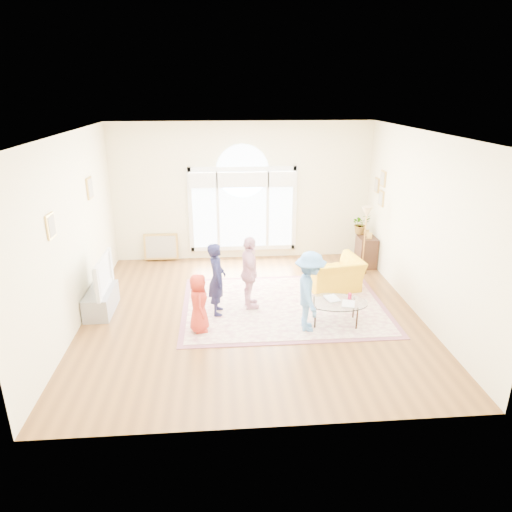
{
  "coord_description": "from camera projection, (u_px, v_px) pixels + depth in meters",
  "views": [
    {
      "loc": [
        -0.52,
        -7.45,
        3.87
      ],
      "look_at": [
        0.1,
        0.3,
        1.01
      ],
      "focal_mm": 32.0,
      "sensor_mm": 36.0,
      "label": 1
    }
  ],
  "objects": [
    {
      "name": "armchair",
      "position": [
        333.0,
        274.0,
        9.24
      ],
      "size": [
        1.18,
        1.07,
        0.68
      ],
      "primitive_type": "imported",
      "rotation": [
        0.0,
        0.0,
        3.31
      ],
      "color": "yellow",
      "rests_on": "ground"
    },
    {
      "name": "television",
      "position": [
        98.0,
        274.0,
        8.17
      ],
      "size": [
        0.17,
        1.11,
        0.64
      ],
      "color": "black",
      "rests_on": "tv_console"
    },
    {
      "name": "leaning_picture",
      "position": [
        162.0,
        260.0,
        10.91
      ],
      "size": [
        0.8,
        0.14,
        0.62
      ],
      "primitive_type": "cube",
      "rotation": [
        -0.14,
        0.0,
        0.0
      ],
      "color": "tan",
      "rests_on": "ground"
    },
    {
      "name": "side_cabinet",
      "position": [
        366.0,
        252.0,
        10.44
      ],
      "size": [
        0.4,
        0.5,
        0.7
      ],
      "primitive_type": "cube",
      "color": "black",
      "rests_on": "ground"
    },
    {
      "name": "child_blue",
      "position": [
        310.0,
        292.0,
        7.55
      ],
      "size": [
        0.57,
        0.92,
        1.38
      ],
      "primitive_type": "imported",
      "rotation": [
        0.0,
        0.0,
        1.5
      ],
      "color": "#5085C7",
      "rests_on": "area_rug"
    },
    {
      "name": "tv_console",
      "position": [
        101.0,
        301.0,
        8.35
      ],
      "size": [
        0.45,
        1.0,
        0.42
      ],
      "primitive_type": "cube",
      "color": "gray",
      "rests_on": "ground"
    },
    {
      "name": "plant_pedestal",
      "position": [
        359.0,
        248.0,
        10.71
      ],
      "size": [
        0.2,
        0.2,
        0.7
      ],
      "primitive_type": "cylinder",
      "color": "white",
      "rests_on": "ground"
    },
    {
      "name": "potted_plant",
      "position": [
        361.0,
        224.0,
        10.51
      ],
      "size": [
        0.47,
        0.42,
        0.47
      ],
      "primitive_type": "imported",
      "rotation": [
        0.0,
        0.0,
        0.15
      ],
      "color": "#33722D",
      "rests_on": "plant_pedestal"
    },
    {
      "name": "coffee_table",
      "position": [
        335.0,
        303.0,
        7.85
      ],
      "size": [
        1.19,
        0.85,
        0.54
      ],
      "rotation": [
        0.0,
        0.0,
        -0.14
      ],
      "color": "silver",
      "rests_on": "ground"
    },
    {
      "name": "child_red",
      "position": [
        199.0,
        303.0,
        7.55
      ],
      "size": [
        0.37,
        0.53,
        1.02
      ],
      "primitive_type": "imported",
      "rotation": [
        0.0,
        0.0,
        1.67
      ],
      "color": "#B72E20",
      "rests_on": "area_rug"
    },
    {
      "name": "rug_border",
      "position": [
        284.0,
        305.0,
        8.63
      ],
      "size": [
        3.8,
        2.8,
        0.01
      ],
      "primitive_type": "cube",
      "color": "#804857",
      "rests_on": "ground"
    },
    {
      "name": "child_navy",
      "position": [
        217.0,
        279.0,
        8.11
      ],
      "size": [
        0.32,
        0.49,
        1.33
      ],
      "primitive_type": "imported",
      "rotation": [
        0.0,
        0.0,
        1.56
      ],
      "color": "#18193C",
      "rests_on": "area_rug"
    },
    {
      "name": "area_rug",
      "position": [
        284.0,
        305.0,
        8.63
      ],
      "size": [
        3.6,
        2.6,
        0.02
      ],
      "primitive_type": "cube",
      "color": "beige",
      "rests_on": "ground"
    },
    {
      "name": "room_shell",
      "position": [
        243.0,
        195.0,
        10.45
      ],
      "size": [
        6.0,
        6.0,
        6.0
      ],
      "color": "beige",
      "rests_on": "ground"
    },
    {
      "name": "child_pink",
      "position": [
        250.0,
        273.0,
        8.32
      ],
      "size": [
        0.41,
        0.83,
        1.37
      ],
      "primitive_type": "imported",
      "rotation": [
        0.0,
        0.0,
        1.66
      ],
      "color": "#EBAABD",
      "rests_on": "area_rug"
    },
    {
      "name": "ground",
      "position": [
        252.0,
        313.0,
        8.35
      ],
      "size": [
        6.0,
        6.0,
        0.0
      ],
      "primitive_type": "plane",
      "color": "brown",
      "rests_on": "ground"
    },
    {
      "name": "floor_lamp",
      "position": [
        366.0,
        217.0,
        9.75
      ],
      "size": [
        0.26,
        0.26,
        1.51
      ],
      "color": "black",
      "rests_on": "ground"
    }
  ]
}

